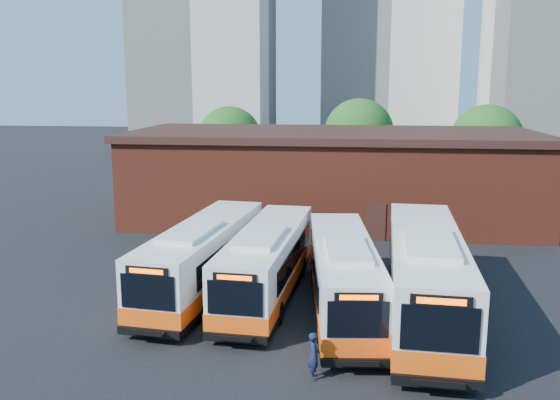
# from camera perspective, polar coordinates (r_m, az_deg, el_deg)

# --- Properties ---
(ground) EXTENTS (220.00, 220.00, 0.00)m
(ground) POSITION_cam_1_polar(r_m,az_deg,el_deg) (24.43, 3.09, -12.20)
(ground) COLOR black
(bus_west) EXTENTS (3.81, 12.60, 3.39)m
(bus_west) POSITION_cam_1_polar(r_m,az_deg,el_deg) (28.22, -7.37, -5.72)
(bus_west) COLOR white
(bus_west) RESTS_ON ground
(bus_midwest) EXTENTS (3.25, 12.19, 3.29)m
(bus_midwest) POSITION_cam_1_polar(r_m,az_deg,el_deg) (27.42, -1.20, -6.23)
(bus_midwest) COLOR white
(bus_midwest) RESTS_ON ground
(bus_mideast) EXTENTS (3.64, 12.10, 3.25)m
(bus_mideast) POSITION_cam_1_polar(r_m,az_deg,el_deg) (25.75, 6.12, -7.49)
(bus_mideast) COLOR white
(bus_mideast) RESTS_ON ground
(bus_east) EXTENTS (3.56, 13.90, 3.75)m
(bus_east) POSITION_cam_1_polar(r_m,az_deg,el_deg) (25.62, 13.82, -7.32)
(bus_east) COLOR white
(bus_east) RESTS_ON ground
(transit_worker) EXTENTS (0.44, 0.62, 1.62)m
(transit_worker) POSITION_cam_1_polar(r_m,az_deg,el_deg) (20.31, 3.31, -14.73)
(transit_worker) COLOR #121A34
(transit_worker) RESTS_ON ground
(depot_building) EXTENTS (28.60, 12.60, 6.40)m
(depot_building) POSITION_cam_1_polar(r_m,az_deg,el_deg) (42.90, 5.01, 2.48)
(depot_building) COLOR maroon
(depot_building) RESTS_ON ground
(tree_west) EXTENTS (6.00, 6.00, 7.65)m
(tree_west) POSITION_cam_1_polar(r_m,az_deg,el_deg) (55.82, -4.87, 5.90)
(tree_west) COLOR #382314
(tree_west) RESTS_ON ground
(tree_mid) EXTENTS (6.56, 6.56, 8.36)m
(tree_mid) POSITION_cam_1_polar(r_m,az_deg,el_deg) (56.58, 7.61, 6.36)
(tree_mid) COLOR #382314
(tree_mid) RESTS_ON ground
(tree_east) EXTENTS (6.24, 6.24, 7.96)m
(tree_east) POSITION_cam_1_polar(r_m,az_deg,el_deg) (54.84, 19.24, 5.43)
(tree_east) COLOR #382314
(tree_east) RESTS_ON ground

